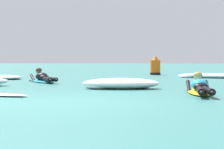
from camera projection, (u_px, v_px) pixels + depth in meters
ground_plane at (124, 78)px, 17.60m from camera, size 120.00×120.00×0.00m
surfer_near at (200, 88)px, 9.53m from camera, size 0.63×2.58×0.54m
surfer_far at (43, 78)px, 14.38m from camera, size 1.77×2.32×0.53m
whitewater_front at (121, 84)px, 11.20m from camera, size 2.19×1.30×0.29m
whitewater_mid_right at (215, 76)px, 17.46m from camera, size 3.25×1.61×0.20m
whitewater_back at (5, 77)px, 16.40m from camera, size 1.55×1.24×0.17m
channel_marker_buoy at (155, 67)px, 21.13m from camera, size 0.53×0.53×0.99m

